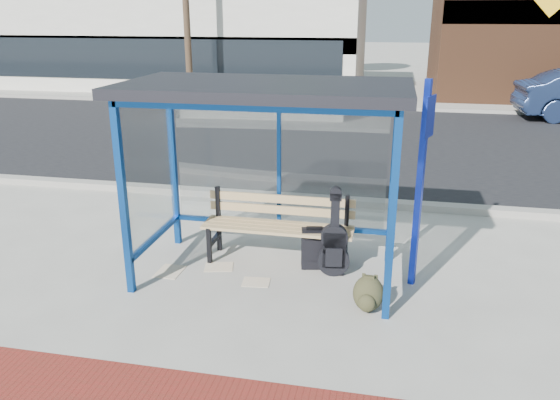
% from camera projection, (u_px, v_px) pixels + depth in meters
% --- Properties ---
extents(ground, '(120.00, 120.00, 0.00)m').
position_uv_depth(ground, '(267.00, 275.00, 6.97)').
color(ground, '#B2ADA0').
rests_on(ground, ground).
extents(curb_near, '(60.00, 0.25, 0.12)m').
position_uv_depth(curb_near, '(304.00, 199.00, 9.64)').
color(curb_near, gray).
rests_on(curb_near, ground).
extents(street_asphalt, '(60.00, 10.00, 0.00)m').
position_uv_depth(street_asphalt, '(335.00, 140.00, 14.38)').
color(street_asphalt, black).
rests_on(street_asphalt, ground).
extents(curb_far, '(60.00, 0.25, 0.12)m').
position_uv_depth(curb_far, '(350.00, 107.00, 19.09)').
color(curb_far, gray).
rests_on(curb_far, ground).
extents(far_sidewalk, '(60.00, 4.00, 0.01)m').
position_uv_depth(far_sidewalk, '(354.00, 100.00, 20.87)').
color(far_sidewalk, '#B2ADA0').
rests_on(far_sidewalk, ground).
extents(bus_shelter, '(3.30, 1.80, 2.42)m').
position_uv_depth(bus_shelter, '(267.00, 112.00, 6.37)').
color(bus_shelter, navy).
rests_on(bus_shelter, ground).
extents(storefront_white, '(18.00, 6.04, 4.00)m').
position_uv_depth(storefront_white, '(161.00, 40.00, 24.70)').
color(storefront_white, silver).
rests_on(storefront_white, ground).
extents(bench, '(1.99, 0.50, 0.94)m').
position_uv_depth(bench, '(279.00, 223.00, 7.22)').
color(bench, black).
rests_on(bench, ground).
extents(guitar_bag, '(0.42, 0.17, 1.10)m').
position_uv_depth(guitar_bag, '(334.00, 246.00, 6.84)').
color(guitar_bag, black).
rests_on(guitar_bag, ground).
extents(suitcase, '(0.36, 0.27, 0.57)m').
position_uv_depth(suitcase, '(314.00, 249.00, 7.09)').
color(suitcase, black).
rests_on(suitcase, ground).
extents(backpack, '(0.36, 0.33, 0.41)m').
position_uv_depth(backpack, '(368.00, 295.00, 6.07)').
color(backpack, '#2F2D1A').
rests_on(backpack, ground).
extents(sign_post, '(0.15, 0.30, 2.49)m').
position_uv_depth(sign_post, '(421.00, 175.00, 6.29)').
color(sign_post, '#0E209B').
rests_on(sign_post, ground).
extents(newspaper_a, '(0.32, 0.40, 0.01)m').
position_uv_depth(newspaper_a, '(170.00, 271.00, 7.05)').
color(newspaper_a, white).
rests_on(newspaper_a, ground).
extents(newspaper_b, '(0.36, 0.30, 0.01)m').
position_uv_depth(newspaper_b, '(256.00, 282.00, 6.77)').
color(newspaper_b, white).
rests_on(newspaper_b, ground).
extents(newspaper_c, '(0.43, 0.37, 0.01)m').
position_uv_depth(newspaper_c, '(219.00, 267.00, 7.18)').
color(newspaper_c, white).
rests_on(newspaper_c, ground).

